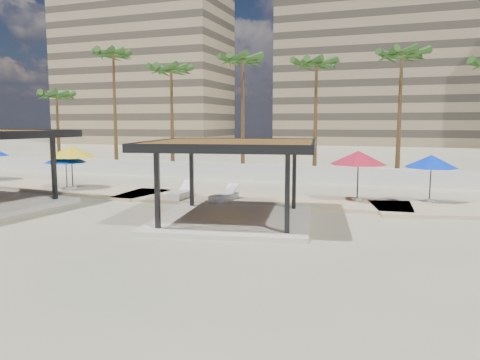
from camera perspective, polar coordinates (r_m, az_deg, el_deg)
The scene contains 18 objects.
ground at distance 20.04m, azimuth -9.68°, elevation -5.45°, with size 200.00×200.00×0.00m, color #CDB588.
promenade at distance 26.19m, azimuth 2.47°, elevation -2.29°, with size 44.45×7.97×0.24m.
boundary_wall at distance 34.60m, azimuth 3.43°, elevation 0.89°, with size 56.00×0.30×1.20m, color silver.
building_west at distance 100.09m, azimuth -11.74°, elevation 13.18°, with size 34.00×16.00×32.40m.
building_mid at distance 95.70m, azimuth 16.71°, elevation 12.73°, with size 38.00×16.00×30.40m.
pavilion_central at distance 20.09m, azimuth -0.90°, elevation 0.76°, with size 8.09×8.09×3.53m.
umbrella_b at distance 31.03m, azimuth -19.88°, elevation 3.27°, with size 3.47×3.47×2.68m.
umbrella_c at distance 25.32m, azimuth 14.23°, elevation 2.64°, with size 3.17×3.17×2.64m.
umbrella_d at distance 26.31m, azimuth 22.29°, elevation 2.10°, with size 3.36×3.36×2.44m.
umbrella_f at distance 30.86m, azimuth -20.48°, elevation 2.54°, with size 2.67×2.67×2.25m.
lounger_a at distance 25.95m, azimuth -7.09°, elevation -1.69°, with size 0.79×2.27×0.85m.
lounger_b at distance 24.92m, azimuth -1.93°, elevation -2.03°, with size 1.01×2.19×0.80m.
palm_a at distance 46.84m, azimuth -21.46°, elevation 9.31°, with size 3.00×3.00×7.62m.
palm_b at distance 43.76m, azimuth -15.20°, elevation 14.04°, with size 3.00×3.00×11.11m.
palm_c at distance 39.97m, azimuth -8.39°, elevation 12.68°, with size 3.00×3.00×9.45m.
palm_d at distance 38.36m, azimuth 0.35°, elevation 13.87°, with size 3.00×3.00×10.08m.
palm_e at distance 36.26m, azimuth 9.30°, elevation 13.31°, with size 3.00×3.00×9.49m.
palm_f at distance 35.88m, azimuth 19.11°, elevation 13.64°, with size 3.00×3.00×9.86m.
Camera 1 is at (9.69, -17.01, 4.30)m, focal length 35.00 mm.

